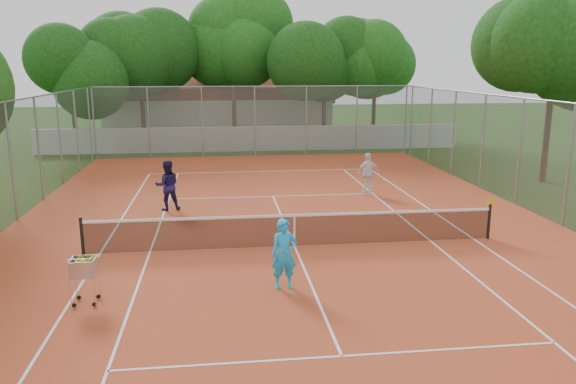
{
  "coord_description": "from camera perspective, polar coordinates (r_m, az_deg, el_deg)",
  "views": [
    {
      "loc": [
        -2.11,
        -15.44,
        5.15
      ],
      "look_at": [
        0.0,
        1.5,
        1.3
      ],
      "focal_mm": 35.0,
      "sensor_mm": 36.0,
      "label": 1
    }
  ],
  "objects": [
    {
      "name": "tennis_net",
      "position": [
        16.26,
        0.65,
        -3.87
      ],
      "size": [
        11.88,
        0.1,
        0.98
      ],
      "primitive_type": "cube",
      "color": "black",
      "rests_on": "court_pad"
    },
    {
      "name": "player_far_left",
      "position": [
        20.71,
        -12.16,
        0.66
      ],
      "size": [
        0.99,
        0.83,
        1.82
      ],
      "primitive_type": "imported",
      "rotation": [
        0.0,
        0.0,
        3.31
      ],
      "color": "#1B1745",
      "rests_on": "court_pad"
    },
    {
      "name": "clubhouse",
      "position": [
        44.54,
        -7.01,
        8.83
      ],
      "size": [
        16.4,
        9.0,
        4.4
      ],
      "primitive_type": "cube",
      "color": "beige",
      "rests_on": "ground"
    },
    {
      "name": "perimeter_fence",
      "position": [
        15.9,
        0.67,
        1.28
      ],
      "size": [
        18.0,
        34.0,
        4.0
      ],
      "primitive_type": "cube",
      "color": "slate",
      "rests_on": "ground"
    },
    {
      "name": "court_pad",
      "position": [
        16.41,
        0.65,
        -5.55
      ],
      "size": [
        18.0,
        34.0,
        0.02
      ],
      "primitive_type": "cube",
      "color": "#B24522",
      "rests_on": "ground"
    },
    {
      "name": "player_near",
      "position": [
        13.17,
        -0.39,
        -6.33
      ],
      "size": [
        0.64,
        0.45,
        1.67
      ],
      "primitive_type": "imported",
      "rotation": [
        0.0,
        0.0,
        0.08
      ],
      "color": "#1BA8EC",
      "rests_on": "court_pad"
    },
    {
      "name": "tropical_trees",
      "position": [
        37.5,
        -3.96,
        12.46
      ],
      "size": [
        29.0,
        19.0,
        10.0
      ],
      "primitive_type": "cube",
      "color": "#0F390E",
      "rests_on": "ground"
    },
    {
      "name": "ground",
      "position": [
        16.42,
        0.65,
        -5.58
      ],
      "size": [
        120.0,
        120.0,
        0.0
      ],
      "primitive_type": "plane",
      "color": "#1A3C10",
      "rests_on": "ground"
    },
    {
      "name": "ball_hopper",
      "position": [
        13.2,
        -19.96,
        -8.31
      ],
      "size": [
        0.7,
        0.7,
        1.14
      ],
      "primitive_type": "cube",
      "rotation": [
        0.0,
        0.0,
        0.35
      ],
      "color": "silver",
      "rests_on": "court_pad"
    },
    {
      "name": "court_lines",
      "position": [
        16.41,
        0.65,
        -5.5
      ],
      "size": [
        10.98,
        23.78,
        0.01
      ],
      "primitive_type": "cube",
      "color": "white",
      "rests_on": "court_pad"
    },
    {
      "name": "player_far_right",
      "position": [
        23.11,
        8.13,
        1.89
      ],
      "size": [
        1.05,
        0.59,
        1.69
      ],
      "primitive_type": "imported",
      "rotation": [
        0.0,
        0.0,
        3.33
      ],
      "color": "white",
      "rests_on": "court_pad"
    },
    {
      "name": "boundary_wall",
      "position": [
        34.79,
        -3.57,
        5.42
      ],
      "size": [
        26.0,
        0.3,
        1.5
      ],
      "primitive_type": "cube",
      "color": "silver",
      "rests_on": "ground"
    }
  ]
}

